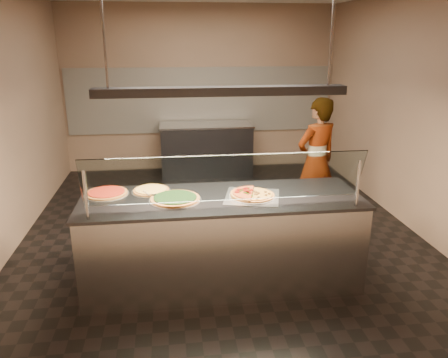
{
  "coord_description": "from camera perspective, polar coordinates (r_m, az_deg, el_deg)",
  "views": [
    {
      "loc": [
        -0.62,
        -5.2,
        2.41
      ],
      "look_at": [
        -0.08,
        -0.94,
        1.02
      ],
      "focal_mm": 35.0,
      "sensor_mm": 36.0,
      "label": 1
    }
  ],
  "objects": [
    {
      "name": "wall_front",
      "position": [
        2.45,
        8.02,
        -4.07
      ],
      "size": [
        5.0,
        0.02,
        3.0
      ],
      "primitive_type": "cube",
      "color": "#9B7B64",
      "rests_on": "ground"
    },
    {
      "name": "sneeze_guard",
      "position": [
        3.85,
        0.3,
        0.03
      ],
      "size": [
        2.5,
        0.18,
        0.54
      ],
      "color": "#B7B7BC",
      "rests_on": "serving_counter"
    },
    {
      "name": "pizza_tomato",
      "position": [
        4.49,
        -15.1,
        -1.74
      ],
      "size": [
        0.44,
        0.44,
        0.03
      ],
      "color": "silver",
      "rests_on": "serving_counter"
    },
    {
      "name": "pizza_spinach",
      "position": [
        4.2,
        -6.39,
        -2.53
      ],
      "size": [
        0.5,
        0.5,
        0.03
      ],
      "color": "silver",
      "rests_on": "serving_counter"
    },
    {
      "name": "lamp_rod_left",
      "position": [
        4.0,
        -15.52,
        18.57
      ],
      "size": [
        0.02,
        0.02,
        1.01
      ],
      "primitive_type": "cylinder",
      "color": "#B7B7BC",
      "rests_on": "ceiling"
    },
    {
      "name": "worker",
      "position": [
        5.94,
        11.95,
        2.31
      ],
      "size": [
        0.72,
        0.61,
        1.69
      ],
      "primitive_type": "imported",
      "rotation": [
        0.0,
        0.0,
        3.53
      ],
      "color": "#3B3943",
      "rests_on": "ground"
    },
    {
      "name": "heat_lamp_housing",
      "position": [
        4.02,
        -0.34,
        11.4
      ],
      "size": [
        2.3,
        0.18,
        0.08
      ],
      "primitive_type": "cube",
      "color": "#303035",
      "rests_on": "ceiling"
    },
    {
      "name": "half_pizza_pepperoni",
      "position": [
        4.24,
        2.33,
        -1.98
      ],
      "size": [
        0.31,
        0.47,
        0.05
      ],
      "color": "#955726",
      "rests_on": "perforated_tray"
    },
    {
      "name": "pizza_spatula",
      "position": [
        4.33,
        -9.42,
        -1.89
      ],
      "size": [
        0.25,
        0.21,
        0.02
      ],
      "color": "#B7B7BC",
      "rests_on": "pizza_spinach"
    },
    {
      "name": "lamp_rod_right",
      "position": [
        4.24,
        13.95,
        18.62
      ],
      "size": [
        0.02,
        0.02,
        1.01
      ],
      "primitive_type": "cylinder",
      "color": "#B7B7BC",
      "rests_on": "ceiling"
    },
    {
      "name": "prep_table",
      "position": [
        8.01,
        -2.35,
        3.93
      ],
      "size": [
        1.66,
        0.74,
        0.93
      ],
      "color": "#303035",
      "rests_on": "ground"
    },
    {
      "name": "serving_counter",
      "position": [
        4.45,
        -0.31,
        -7.96
      ],
      "size": [
        2.74,
        0.94,
        0.93
      ],
      "color": "#B7B7BC",
      "rests_on": "ground"
    },
    {
      "name": "wall_right",
      "position": [
        6.14,
        23.74,
        7.95
      ],
      "size": [
        0.02,
        6.0,
        3.0
      ],
      "primitive_type": "cube",
      "color": "#9B7B64",
      "rests_on": "ground"
    },
    {
      "name": "half_pizza_sausage",
      "position": [
        4.28,
        5.04,
        -1.96
      ],
      "size": [
        0.31,
        0.47,
        0.04
      ],
      "color": "#955726",
      "rests_on": "perforated_tray"
    },
    {
      "name": "wall_left",
      "position": [
        5.6,
        -27.08,
        6.67
      ],
      "size": [
        0.02,
        6.0,
        3.0
      ],
      "primitive_type": "cube",
      "color": "#9B7B64",
      "rests_on": "ground"
    },
    {
      "name": "pizza_cheese",
      "position": [
        4.47,
        -9.5,
        -1.43
      ],
      "size": [
        0.39,
        0.39,
        0.03
      ],
      "color": "silver",
      "rests_on": "serving_counter"
    },
    {
      "name": "ground",
      "position": [
        5.77,
        -0.43,
        -6.84
      ],
      "size": [
        5.0,
        6.0,
        0.02
      ],
      "primitive_type": "cube",
      "color": "black",
      "rests_on": "ground"
    },
    {
      "name": "perforated_tray",
      "position": [
        4.27,
        3.69,
        -2.27
      ],
      "size": [
        0.63,
        0.63,
        0.01
      ],
      "color": "silver",
      "rests_on": "serving_counter"
    },
    {
      "name": "wall_back",
      "position": [
        8.28,
        -3.02,
        11.65
      ],
      "size": [
        5.0,
        0.02,
        3.0
      ],
      "primitive_type": "cube",
      "color": "#9B7B64",
      "rests_on": "ground"
    },
    {
      "name": "tile_band",
      "position": [
        8.27,
        -2.98,
        10.25
      ],
      "size": [
        4.9,
        0.02,
        1.2
      ],
      "primitive_type": "cube",
      "color": "silver",
      "rests_on": "wall_back"
    }
  ]
}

